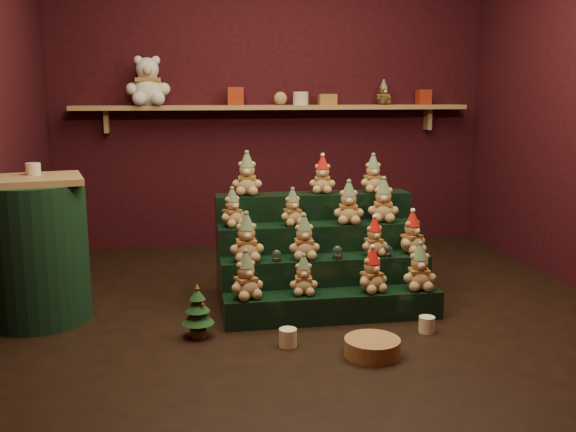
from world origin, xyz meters
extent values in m
plane|color=black|center=(0.00, 0.00, 0.00)|extent=(4.00, 4.00, 0.00)
cube|color=black|center=(0.00, 2.05, 1.40)|extent=(4.00, 0.10, 2.80)
cube|color=black|center=(0.00, -2.05, 1.40)|extent=(4.00, 0.10, 2.80)
cube|color=#A88254|center=(0.00, 1.87, 1.30)|extent=(3.60, 0.26, 0.04)
cube|color=#A88254|center=(-1.50, 1.94, 1.18)|extent=(0.04, 0.12, 0.20)
cube|color=#A88254|center=(1.50, 1.94, 1.18)|extent=(0.04, 0.12, 0.20)
cube|color=black|center=(0.07, -0.18, 0.09)|extent=(1.40, 0.22, 0.18)
cube|color=black|center=(0.07, 0.04, 0.18)|extent=(1.40, 0.22, 0.36)
cube|color=black|center=(0.07, 0.26, 0.27)|extent=(1.40, 0.22, 0.54)
cube|color=black|center=(0.07, 0.48, 0.36)|extent=(1.40, 0.22, 0.72)
cylinder|color=black|center=(-0.26, -0.02, 0.37)|extent=(0.05, 0.05, 0.02)
sphere|color=white|center=(-0.26, -0.02, 0.41)|extent=(0.06, 0.06, 0.06)
cylinder|color=black|center=(0.14, -0.02, 0.37)|extent=(0.06, 0.06, 0.02)
sphere|color=white|center=(0.14, -0.02, 0.41)|extent=(0.06, 0.06, 0.06)
cylinder|color=black|center=(0.48, -0.02, 0.37)|extent=(0.05, 0.05, 0.02)
sphere|color=white|center=(0.48, -0.02, 0.41)|extent=(0.06, 0.06, 0.06)
cube|color=#A88254|center=(-1.78, 0.14, 0.90)|extent=(0.70, 0.62, 0.04)
cylinder|color=black|center=(-1.78, 0.14, 0.44)|extent=(0.64, 0.64, 0.88)
cylinder|color=beige|center=(-1.78, 0.24, 0.96)|extent=(0.09, 0.09, 0.07)
cylinder|color=#48321A|center=(-0.79, -0.33, 0.02)|extent=(0.10, 0.10, 0.05)
cone|color=#163C18|center=(-0.79, -0.33, 0.14)|extent=(0.19, 0.19, 0.10)
cone|color=#163C18|center=(-0.79, -0.33, 0.20)|extent=(0.15, 0.15, 0.09)
cone|color=#163C18|center=(-0.79, -0.33, 0.27)|extent=(0.10, 0.10, 0.07)
cone|color=gold|center=(-0.79, -0.33, 0.31)|extent=(0.03, 0.03, 0.03)
cylinder|color=#F6F0B5|center=(-0.28, -0.56, 0.05)|extent=(0.10, 0.10, 0.10)
cylinder|color=#F6F0B5|center=(0.59, -0.48, 0.05)|extent=(0.10, 0.10, 0.10)
cylinder|color=#A27F41|center=(0.16, -0.77, 0.05)|extent=(0.40, 0.40, 0.10)
cube|color=#AD341A|center=(-0.36, 1.85, 1.40)|extent=(0.14, 0.14, 0.16)
cylinder|color=beige|center=(0.24, 1.85, 1.38)|extent=(0.14, 0.14, 0.12)
cube|color=#AD341A|center=(1.41, 1.85, 1.39)|extent=(0.12, 0.12, 0.14)
sphere|color=tan|center=(0.05, 1.85, 1.38)|extent=(0.12, 0.12, 0.12)
cube|color=#C3521B|center=(0.49, 1.85, 1.37)|extent=(0.16, 0.10, 0.10)
camera|label=1|loc=(-0.85, -3.99, 1.43)|focal=40.00mm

